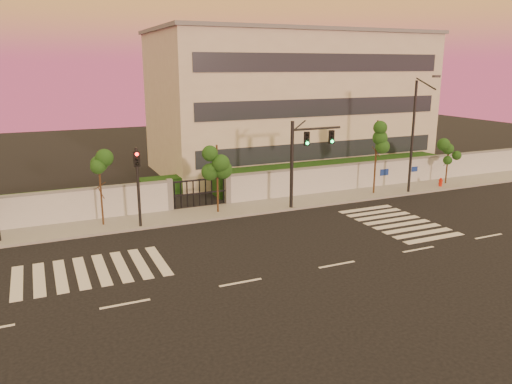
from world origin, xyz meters
The scene contains 14 objects.
ground centered at (0.00, 0.00, 0.00)m, with size 120.00×120.00×0.00m, color black.
sidewalk centered at (0.00, 10.50, 0.07)m, with size 60.00×3.00×0.15m, color gray.
perimeter_wall centered at (0.10, 12.00, 1.07)m, with size 60.00×0.36×2.20m.
hedge_row centered at (1.17, 14.74, 0.82)m, with size 41.00×4.25×1.80m.
institutional_building centered at (9.00, 21.99, 6.16)m, with size 24.40×12.40×12.25m.
road_markings centered at (-1.58, 3.76, 0.01)m, with size 57.00×7.62×0.02m.
street_tree_c centered at (-9.41, 10.57, 3.33)m, with size 1.33×1.06×4.53m.
street_tree_d centered at (-2.31, 10.32, 3.30)m, with size 1.51×1.21×4.48m.
street_tree_e centered at (9.84, 10.22, 4.04)m, with size 1.64×1.31×5.49m.
street_tree_f centered at (17.01, 10.43, 2.62)m, with size 1.40×1.11×3.55m.
traffic_signal_main centered at (3.19, 9.29, 3.70)m, with size 3.70×0.37×5.85m.
traffic_signal_secondary centered at (-7.48, 9.35, 3.04)m, with size 0.37×0.35×4.80m.
streetlight_east centered at (12.43, 9.29, 4.67)m, with size 0.52×2.08×8.65m.
fire_hydrant centered at (15.86, 9.80, 0.41)m, with size 0.32×0.31×0.82m.
Camera 1 is at (-12.66, -18.79, 9.27)m, focal length 35.00 mm.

